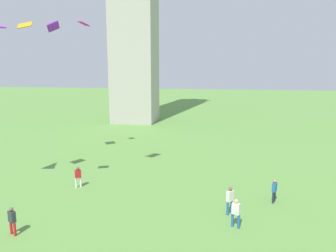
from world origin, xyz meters
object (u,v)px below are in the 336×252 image
Objects in this scene: person_0 at (12,219)px; person_5 at (236,212)px; person_3 at (78,176)px; person_4 at (274,189)px; kite_flying_3 at (25,25)px; kite_flying_4 at (53,27)px; kite_flying_2 at (84,24)px; person_2 at (230,199)px.

person_0 is 12.41m from person_5.
person_3 reaches higher than person_4.
kite_flying_3 is 8.94m from kite_flying_4.
kite_flying_3 reaches higher than person_0.
person_0 is 19.52m from kite_flying_2.
person_2 is 1.04× the size of person_5.
person_4 is at bearing 49.40° from kite_flying_4.
person_0 is at bearing -134.93° from person_3.
person_0 is at bearing 89.34° from kite_flying_3.
kite_flying_3 is 0.57× the size of kite_flying_4.
person_0 is 17.62m from kite_flying_4.
kite_flying_4 is (-15.69, 10.02, 11.48)m from person_5.
person_3 is 1.01× the size of person_4.
kite_flying_2 is 11.07m from kite_flying_3.
kite_flying_3 is at bearing -5.52° from kite_flying_4.
kite_flying_4 reaches higher than person_5.
kite_flying_4 is at bearing -86.99° from kite_flying_3.
person_5 is 1.40× the size of kite_flying_2.
person_4 is 0.90× the size of kite_flying_4.
person_3 is 1.57× the size of kite_flying_3.
kite_flying_3 is (-12.81, -0.21, 10.60)m from person_2.
kite_flying_2 is (-13.91, 12.47, 11.96)m from person_5.
person_0 is 12.63m from person_2.
kite_flying_2 reaches higher than kite_flying_4.
person_4 is 1.56× the size of kite_flying_3.
person_2 is 1.74m from person_5.
person_3 is 13.44m from kite_flying_4.
kite_flying_3 is (-13.10, 1.51, 10.63)m from person_5.
kite_flying_2 is (-2.38, 7.99, 12.00)m from person_3.
person_3 is (0.55, 7.29, 0.01)m from person_0.
person_2 is 11.58m from person_3.
kite_flying_4 is (-1.78, -2.45, -0.48)m from kite_flying_2.
person_5 is at bearing 34.99° from kite_flying_4.
person_0 is 0.89× the size of kite_flying_4.
kite_flying_2 is (-16.61, 8.48, 12.01)m from person_4.
person_2 is 0.98× the size of kite_flying_4.
person_0 is at bearing 150.91° from person_2.
kite_flying_4 is at bearing 86.26° from person_3.
kite_flying_3 is (0.81, -10.96, -1.32)m from kite_flying_2.
kite_flying_4 is at bearing 101.56° from person_2.
person_2 reaches higher than person_0.
person_3 is at bearing 111.19° from person_4.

